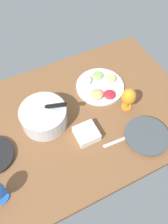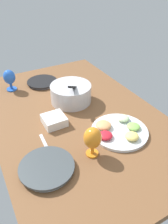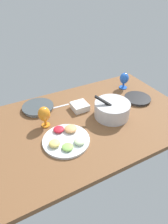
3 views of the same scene
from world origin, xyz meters
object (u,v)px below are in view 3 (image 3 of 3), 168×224
hurricane_glass_orange (44,115)px  square_bowl_white (80,106)px  dinner_plate_left (137,99)px  fruit_platter (66,139)px  dinner_plate_right (38,107)px  hurricane_glass_blue (124,79)px  mixing_bowl (112,109)px

hurricane_glass_orange → square_bowl_white: 35.03cm
dinner_plate_left → fruit_platter: 82.06cm
dinner_plate_right → square_bowl_white: 36.32cm
dinner_plate_left → square_bowl_white: bearing=-12.2°
hurricane_glass_orange → hurricane_glass_blue: 91.67cm
mixing_bowl → hurricane_glass_orange: size_ratio=1.66×
hurricane_glass_orange → mixing_bowl: bearing=165.8°
hurricane_glass_blue → dinner_plate_right: bearing=-2.8°
mixing_bowl → dinner_plate_right: bearing=-36.6°
mixing_bowl → hurricane_glass_blue: 50.12cm
hurricane_glass_blue → mixing_bowl: bearing=41.9°
fruit_platter → hurricane_glass_blue: bearing=-152.4°
dinner_plate_right → hurricane_glass_orange: 26.26cm
mixing_bowl → square_bowl_white: 28.28cm
dinner_plate_right → mixing_bowl: bearing=143.4°
dinner_plate_right → hurricane_glass_orange: hurricane_glass_orange is taller
hurricane_glass_blue → dinner_plate_left: bearing=85.5°
dinner_plate_left → mixing_bowl: bearing=14.4°
dinner_plate_left → fruit_platter: fruit_platter is taller
dinner_plate_left → hurricane_glass_orange: bearing=-2.7°
mixing_bowl → hurricane_glass_orange: bearing=-14.2°
fruit_platter → hurricane_glass_orange: bearing=-71.5°
dinner_plate_left → square_bowl_white: (54.17, -11.68, 1.78)cm
dinner_plate_right → square_bowl_white: size_ratio=2.03×
mixing_bowl → square_bowl_white: (18.85, -20.74, -3.78)cm
dinner_plate_right → fruit_platter: fruit_platter is taller
square_bowl_white → fruit_platter: bearing=49.4°
dinner_plate_left → hurricane_glass_blue: hurricane_glass_blue is taller
dinner_plate_left → mixing_bowl: size_ratio=0.85×
fruit_platter → square_bowl_white: bearing=-130.6°
mixing_bowl → fruit_platter: (44.65, 9.33, -5.15)cm
fruit_platter → square_bowl_white: 39.64cm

